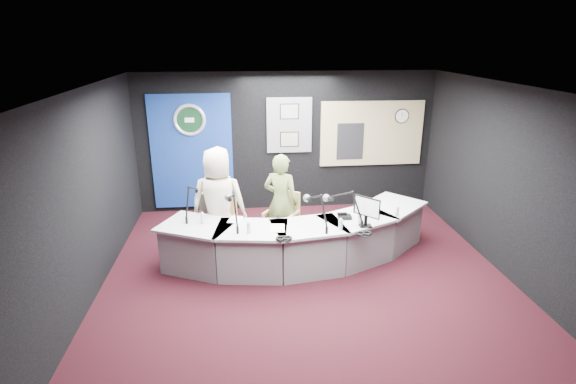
{
  "coord_description": "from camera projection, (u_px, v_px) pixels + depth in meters",
  "views": [
    {
      "loc": [
        -0.89,
        -5.88,
        3.44
      ],
      "look_at": [
        -0.2,
        0.8,
        1.1
      ],
      "focal_mm": 28.0,
      "sensor_mm": 36.0,
      "label": 1
    }
  ],
  "objects": [
    {
      "name": "boom_mic_a",
      "position": [
        193.0,
        198.0,
        6.99
      ],
      "size": [
        0.29,
        0.72,
        0.6
      ],
      "primitive_type": null,
      "color": "black",
      "rests_on": "broadcast_desk"
    },
    {
      "name": "boom_mic_c",
      "position": [
        317.0,
        207.0,
        6.62
      ],
      "size": [
        0.33,
        0.7,
        0.6
      ],
      "primitive_type": null,
      "color": "black",
      "rests_on": "broadcast_desk"
    },
    {
      "name": "armchair_left",
      "position": [
        220.0,
        225.0,
        7.36
      ],
      "size": [
        0.7,
        0.7,
        1.03
      ],
      "primitive_type": null,
      "rotation": [
        0.0,
        0.0,
        -0.25
      ],
      "color": "tan",
      "rests_on": "ground"
    },
    {
      "name": "agency_seal",
      "position": [
        189.0,
        120.0,
        8.68
      ],
      "size": [
        0.63,
        0.07,
        0.63
      ],
      "primitive_type": "torus",
      "rotation": [
        1.57,
        0.0,
        0.0
      ],
      "color": "silver",
      "rests_on": "backdrop_panel"
    },
    {
      "name": "boom_mic_b",
      "position": [
        232.0,
        207.0,
        6.64
      ],
      "size": [
        0.25,
        0.73,
        0.6
      ],
      "primitive_type": null,
      "color": "black",
      "rests_on": "broadcast_desk"
    },
    {
      "name": "pinboard",
      "position": [
        289.0,
        125.0,
        8.96
      ],
      "size": [
        0.9,
        0.04,
        1.1
      ],
      "primitive_type": "cube",
      "color": "slate",
      "rests_on": "wall_back"
    },
    {
      "name": "booth_window_frame",
      "position": [
        372.0,
        133.0,
        9.19
      ],
      "size": [
        2.12,
        0.06,
        1.32
      ],
      "primitive_type": "cube",
      "color": "tan",
      "rests_on": "wall_back"
    },
    {
      "name": "wall_back",
      "position": [
        287.0,
        142.0,
        9.1
      ],
      "size": [
        6.0,
        0.02,
        2.8
      ],
      "primitive_type": "cube",
      "color": "black",
      "rests_on": "ground"
    },
    {
      "name": "paper_stack",
      "position": [
        235.0,
        219.0,
        6.95
      ],
      "size": [
        0.26,
        0.32,
        0.0
      ],
      "primitive_type": "cube",
      "rotation": [
        0.0,
        0.0,
        -0.22
      ],
      "color": "white",
      "rests_on": "broadcast_desk"
    },
    {
      "name": "equipment_rack",
      "position": [
        350.0,
        141.0,
        9.17
      ],
      "size": [
        0.55,
        0.02,
        0.75
      ],
      "primitive_type": "cube",
      "color": "black",
      "rests_on": "booth_window_frame"
    },
    {
      "name": "seal_center",
      "position": [
        189.0,
        120.0,
        8.69
      ],
      "size": [
        0.48,
        0.01,
        0.48
      ],
      "primitive_type": "cylinder",
      "rotation": [
        1.57,
        0.0,
        0.0
      ],
      "color": "black",
      "rests_on": "backdrop_panel"
    },
    {
      "name": "boom_mic_d",
      "position": [
        344.0,
        204.0,
        6.73
      ],
      "size": [
        0.59,
        0.52,
        0.6
      ],
      "primitive_type": null,
      "color": "black",
      "rests_on": "broadcast_desk"
    },
    {
      "name": "wall_right",
      "position": [
        511.0,
        183.0,
        6.57
      ],
      "size": [
        0.02,
        6.0,
        2.8
      ],
      "primitive_type": "cube",
      "color": "black",
      "rests_on": "ground"
    },
    {
      "name": "armchair_right",
      "position": [
        281.0,
        221.0,
        7.59
      ],
      "size": [
        0.76,
        0.76,
        0.97
      ],
      "primitive_type": null,
      "rotation": [
        0.0,
        0.0,
        -0.59
      ],
      "color": "tan",
      "rests_on": "ground"
    },
    {
      "name": "headphones_near",
      "position": [
        364.0,
        233.0,
        6.42
      ],
      "size": [
        0.22,
        0.22,
        0.04
      ],
      "primitive_type": "torus",
      "color": "black",
      "rests_on": "broadcast_desk"
    },
    {
      "name": "notepad",
      "position": [
        277.0,
        228.0,
        6.64
      ],
      "size": [
        0.24,
        0.32,
        0.0
      ],
      "primitive_type": "cube",
      "rotation": [
        0.0,
        0.0,
        -0.08
      ],
      "color": "white",
      "rests_on": "broadcast_desk"
    },
    {
      "name": "framed_photo_lower",
      "position": [
        289.0,
        139.0,
        9.02
      ],
      "size": [
        0.34,
        0.02,
        0.27
      ],
      "primitive_type": "cube",
      "color": "gray",
      "rests_on": "pinboard"
    },
    {
      "name": "draped_jacket",
      "position": [
        215.0,
        213.0,
        7.54
      ],
      "size": [
        0.51,
        0.22,
        0.7
      ],
      "primitive_type": "cube",
      "rotation": [
        0.0,
        0.0,
        -0.25
      ],
      "color": "#686258",
      "rests_on": "armchair_left"
    },
    {
      "name": "headphones_far",
      "position": [
        284.0,
        238.0,
        6.27
      ],
      "size": [
        0.21,
        0.21,
        0.03
      ],
      "primitive_type": "torus",
      "color": "black",
      "rests_on": "broadcast_desk"
    },
    {
      "name": "broadcast_desk",
      "position": [
        299.0,
        240.0,
        7.13
      ],
      "size": [
        4.5,
        1.9,
        0.75
      ],
      "primitive_type": null,
      "color": "#AFB1B4",
      "rests_on": "ground"
    },
    {
      "name": "person_woman",
      "position": [
        281.0,
        202.0,
        7.47
      ],
      "size": [
        0.71,
        0.62,
        1.65
      ],
      "primitive_type": "imported",
      "rotation": [
        0.0,
        0.0,
        2.69
      ],
      "color": "olive",
      "rests_on": "ground"
    },
    {
      "name": "wall_clock",
      "position": [
        402.0,
        116.0,
        9.1
      ],
      "size": [
        0.28,
        0.01,
        0.28
      ],
      "primitive_type": "cylinder",
      "rotation": [
        1.57,
        0.0,
        0.0
      ],
      "color": "white",
      "rests_on": "booth_window_frame"
    },
    {
      "name": "water_bottles",
      "position": [
        304.0,
        219.0,
        6.74
      ],
      "size": [
        3.09,
        0.55,
        0.18
      ],
      "primitive_type": null,
      "color": "silver",
      "rests_on": "broadcast_desk"
    },
    {
      "name": "wall_front",
      "position": [
        364.0,
        316.0,
        3.46
      ],
      "size": [
        6.0,
        0.02,
        2.8
      ],
      "primitive_type": "cube",
      "color": "black",
      "rests_on": "ground"
    },
    {
      "name": "ground",
      "position": [
        307.0,
        278.0,
        6.74
      ],
      "size": [
        6.0,
        6.0,
        0.0
      ],
      "primitive_type": "plane",
      "color": "black",
      "rests_on": "ground"
    },
    {
      "name": "person_man",
      "position": [
        218.0,
        202.0,
        7.23
      ],
      "size": [
        0.94,
        0.66,
        1.81
      ],
      "primitive_type": "imported",
      "rotation": [
        0.0,
        0.0,
        3.04
      ],
      "color": "beige",
      "rests_on": "ground"
    },
    {
      "name": "ceiling",
      "position": [
        310.0,
        88.0,
        5.82
      ],
      "size": [
        6.0,
        6.0,
        0.02
      ],
      "primitive_type": "cube",
      "color": "silver",
      "rests_on": "ground"
    },
    {
      "name": "framed_photo_upper",
      "position": [
        289.0,
        112.0,
        8.84
      ],
      "size": [
        0.34,
        0.02,
        0.27
      ],
      "primitive_type": "cube",
      "color": "gray",
      "rests_on": "pinboard"
    },
    {
      "name": "computer_monitor",
      "position": [
        367.0,
        206.0,
        6.59
      ],
      "size": [
        0.31,
        0.34,
        0.3
      ],
      "primitive_type": "cube",
      "rotation": [
        0.0,
        0.0,
        -0.83
      ],
      "color": "black",
      "rests_on": "broadcast_desk"
    },
    {
      "name": "booth_glow",
      "position": [
        372.0,
        134.0,
        9.18
      ],
      "size": [
        2.0,
        0.02,
        1.2
      ],
      "primitive_type": "cube",
      "color": "beige",
      "rests_on": "booth_window_frame"
    },
    {
      "name": "desk_phone",
      "position": [
        345.0,
        217.0,
        6.99
      ],
      "size": [
        0.2,
        0.16,
        0.05
      ],
      "primitive_type": "cube",
      "rotation": [
        0.0,
        0.0,
        -0.01
      ],
      "color": "black",
      "rests_on": "broadcast_desk"
    },
    {
      "name": "wall_left",
      "position": [
        86.0,
        198.0,
        5.99
      ],
      "size": [
        0.02,
        6.0,
        2.8
      ],
      "primitive_type": "cube",
      "color": "black",
      "rests_on": "ground"
    },
    {
      "name": "backdrop_panel",
      "position": [
        192.0,
        152.0,
        8.93
      ],
      "size": [
        1.6,
        0.05,
        2.3
      ],
      "primitive_type": "cube",
      "color": "navy",
      "rests_on": "wall_back"
    }
  ]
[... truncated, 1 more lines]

